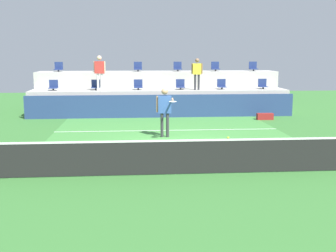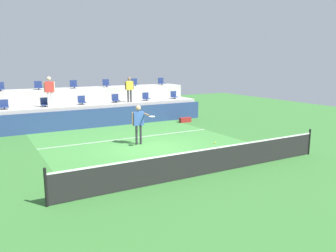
# 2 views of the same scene
# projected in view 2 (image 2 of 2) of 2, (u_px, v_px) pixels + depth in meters

# --- Properties ---
(ground_plane) EXTENTS (40.00, 40.00, 0.00)m
(ground_plane) POSITION_uv_depth(u_px,v_px,m) (153.00, 149.00, 14.89)
(ground_plane) COLOR #336B2D
(court_inner_paint) EXTENTS (9.00, 10.00, 0.01)m
(court_inner_paint) POSITION_uv_depth(u_px,v_px,m) (143.00, 144.00, 15.74)
(court_inner_paint) COLOR #3D7F38
(court_inner_paint) RESTS_ON ground_plane
(court_service_line) EXTENTS (9.00, 0.06, 0.00)m
(court_service_line) POSITION_uv_depth(u_px,v_px,m) (131.00, 138.00, 16.94)
(court_service_line) COLOR white
(court_service_line) RESTS_ON ground_plane
(tennis_net) EXTENTS (10.48, 0.08, 1.07)m
(tennis_net) POSITION_uv_depth(u_px,v_px,m) (207.00, 161.00, 11.38)
(tennis_net) COLOR black
(tennis_net) RESTS_ON ground_plane
(sponsor_backboard) EXTENTS (13.00, 0.16, 1.10)m
(sponsor_backboard) POSITION_uv_depth(u_px,v_px,m) (107.00, 117.00, 19.91)
(sponsor_backboard) COLOR navy
(sponsor_backboard) RESTS_ON ground_plane
(seating_tier_lower) EXTENTS (13.00, 1.80, 1.25)m
(seating_tier_lower) POSITION_uv_depth(u_px,v_px,m) (100.00, 113.00, 21.01)
(seating_tier_lower) COLOR #ADAAA3
(seating_tier_lower) RESTS_ON ground_plane
(seating_tier_upper) EXTENTS (13.00, 1.80, 2.10)m
(seating_tier_upper) POSITION_uv_depth(u_px,v_px,m) (91.00, 103.00, 22.46)
(seating_tier_upper) COLOR #ADAAA3
(seating_tier_upper) RESTS_ON ground_plane
(stadium_chair_lower_far_left) EXTENTS (0.44, 0.40, 0.52)m
(stadium_chair_lower_far_left) POSITION_uv_depth(u_px,v_px,m) (4.00, 105.00, 18.21)
(stadium_chair_lower_far_left) COLOR #2D2D33
(stadium_chair_lower_far_left) RESTS_ON seating_tier_lower
(stadium_chair_lower_left) EXTENTS (0.44, 0.40, 0.52)m
(stadium_chair_lower_left) POSITION_uv_depth(u_px,v_px,m) (45.00, 103.00, 19.22)
(stadium_chair_lower_left) COLOR #2D2D33
(stadium_chair_lower_left) RESTS_ON seating_tier_lower
(stadium_chair_lower_mid_left) EXTENTS (0.44, 0.40, 0.52)m
(stadium_chair_lower_mid_left) POSITION_uv_depth(u_px,v_px,m) (82.00, 101.00, 20.26)
(stadium_chair_lower_mid_left) COLOR #2D2D33
(stadium_chair_lower_mid_left) RESTS_ON seating_tier_lower
(stadium_chair_lower_mid_right) EXTENTS (0.44, 0.40, 0.52)m
(stadium_chair_lower_mid_right) POSITION_uv_depth(u_px,v_px,m) (116.00, 99.00, 21.30)
(stadium_chair_lower_mid_right) COLOR #2D2D33
(stadium_chair_lower_mid_right) RESTS_ON seating_tier_lower
(stadium_chair_lower_right) EXTENTS (0.44, 0.40, 0.52)m
(stadium_chair_lower_right) POSITION_uv_depth(u_px,v_px,m) (146.00, 97.00, 22.34)
(stadium_chair_lower_right) COLOR #2D2D33
(stadium_chair_lower_right) RESTS_ON seating_tier_lower
(stadium_chair_lower_far_right) EXTENTS (0.44, 0.40, 0.52)m
(stadium_chair_lower_far_right) POSITION_uv_depth(u_px,v_px,m) (174.00, 96.00, 23.39)
(stadium_chair_lower_far_right) COLOR #2D2D33
(stadium_chair_lower_far_right) RESTS_ON seating_tier_lower
(stadium_chair_upper_far_left) EXTENTS (0.44, 0.40, 0.52)m
(stadium_chair_upper_far_left) POSITION_uv_depth(u_px,v_px,m) (0.00, 87.00, 19.58)
(stadium_chair_upper_far_left) COLOR #2D2D33
(stadium_chair_upper_far_left) RESTS_ON seating_tier_upper
(stadium_chair_upper_left) EXTENTS (0.44, 0.40, 0.52)m
(stadium_chair_upper_left) POSITION_uv_depth(u_px,v_px,m) (38.00, 86.00, 20.60)
(stadium_chair_upper_left) COLOR #2D2D33
(stadium_chair_upper_left) RESTS_ON seating_tier_upper
(stadium_chair_upper_mid_left) EXTENTS (0.44, 0.40, 0.52)m
(stadium_chair_upper_mid_left) POSITION_uv_depth(u_px,v_px,m) (74.00, 85.00, 21.64)
(stadium_chair_upper_mid_left) COLOR #2D2D33
(stadium_chair_upper_mid_left) RESTS_ON seating_tier_upper
(stadium_chair_upper_mid_right) EXTENTS (0.44, 0.40, 0.52)m
(stadium_chair_upper_mid_right) POSITION_uv_depth(u_px,v_px,m) (106.00, 84.00, 22.70)
(stadium_chair_upper_mid_right) COLOR #2D2D33
(stadium_chair_upper_mid_right) RESTS_ON seating_tier_upper
(stadium_chair_upper_right) EXTENTS (0.44, 0.40, 0.52)m
(stadium_chair_upper_right) POSITION_uv_depth(u_px,v_px,m) (135.00, 83.00, 23.72)
(stadium_chair_upper_right) COLOR #2D2D33
(stadium_chair_upper_right) RESTS_ON seating_tier_upper
(stadium_chair_upper_far_right) EXTENTS (0.44, 0.40, 0.52)m
(stadium_chair_upper_far_right) POSITION_uv_depth(u_px,v_px,m) (161.00, 82.00, 24.75)
(stadium_chair_upper_far_right) COLOR #2D2D33
(stadium_chair_upper_far_right) RESTS_ON seating_tier_upper
(tennis_player) EXTENTS (0.67, 1.27, 1.83)m
(tennis_player) POSITION_uv_depth(u_px,v_px,m) (139.00, 120.00, 15.44)
(tennis_player) COLOR #2D2D33
(tennis_player) RESTS_ON ground_plane
(spectator_leaning_on_rail) EXTENTS (0.60, 0.28, 1.72)m
(spectator_leaning_on_rail) POSITION_uv_depth(u_px,v_px,m) (49.00, 89.00, 18.86)
(spectator_leaning_on_rail) COLOR white
(spectator_leaning_on_rail) RESTS_ON seating_tier_lower
(spectator_in_grey) EXTENTS (0.56, 0.25, 1.58)m
(spectator_in_grey) POSITION_uv_depth(u_px,v_px,m) (129.00, 87.00, 21.22)
(spectator_in_grey) COLOR #2D2D33
(spectator_in_grey) RESTS_ON seating_tier_lower
(tennis_ball) EXTENTS (0.07, 0.07, 0.07)m
(tennis_ball) POSITION_uv_depth(u_px,v_px,m) (215.00, 143.00, 13.09)
(tennis_ball) COLOR #CCE033
(equipment_bag) EXTENTS (0.76, 0.28, 0.30)m
(equipment_bag) POSITION_uv_depth(u_px,v_px,m) (185.00, 120.00, 21.37)
(equipment_bag) COLOR maroon
(equipment_bag) RESTS_ON ground_plane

